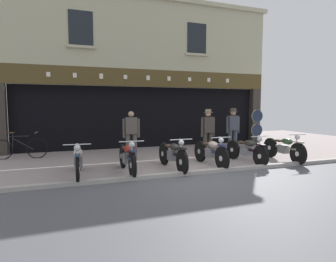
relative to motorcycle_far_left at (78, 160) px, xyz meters
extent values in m
cube|color=gray|center=(3.02, 4.10, -0.47)|extent=(23.46, 10.00, 0.08)
cube|color=#A49F97|center=(3.02, -0.82, -0.42)|extent=(23.46, 0.16, 0.18)
cube|color=black|center=(3.02, 6.40, 0.87)|extent=(10.55, 4.00, 2.60)
cube|color=#332D28|center=(-2.50, 4.28, 0.87)|extent=(0.44, 0.36, 2.60)
cube|color=#332D28|center=(8.53, 4.28, 0.87)|extent=(0.44, 0.36, 2.60)
cube|color=black|center=(3.02, 4.65, 1.00)|extent=(10.09, 0.03, 2.18)
cube|color=#4B3C1C|center=(3.02, 4.22, 2.52)|extent=(11.46, 0.24, 0.70)
cube|color=silver|center=(-0.81, 4.08, 2.52)|extent=(0.14, 0.03, 0.17)
cube|color=silver|center=(0.12, 4.08, 2.52)|extent=(0.14, 0.03, 0.18)
cube|color=silver|center=(1.11, 4.08, 2.52)|extent=(0.14, 0.03, 0.20)
cube|color=silver|center=(2.07, 4.08, 2.52)|extent=(0.14, 0.03, 0.17)
cube|color=silver|center=(3.02, 4.08, 2.52)|extent=(0.14, 0.03, 0.19)
cube|color=silver|center=(3.95, 4.08, 2.52)|extent=(0.14, 0.03, 0.18)
cube|color=silver|center=(4.92, 4.08, 2.52)|extent=(0.14, 0.03, 0.16)
cube|color=silver|center=(5.87, 4.08, 2.52)|extent=(0.14, 0.03, 0.18)
cube|color=silver|center=(6.84, 4.08, 2.52)|extent=(0.14, 0.03, 0.17)
cube|color=#ACA887|center=(3.02, 4.30, 4.30)|extent=(11.46, 0.40, 2.86)
cube|color=black|center=(0.39, 4.09, 4.30)|extent=(0.90, 0.02, 1.30)
cube|color=#ACA887|center=(0.39, 4.05, 3.60)|extent=(1.10, 0.12, 0.10)
cube|color=black|center=(5.25, 4.09, 4.30)|extent=(0.90, 0.02, 1.30)
cube|color=#ACA887|center=(5.25, 4.05, 3.60)|extent=(1.10, 0.12, 0.10)
cylinder|color=black|center=(-0.05, -0.68, -0.10)|extent=(0.11, 0.65, 0.65)
cylinder|color=silver|center=(-0.05, -0.68, -0.10)|extent=(0.11, 0.15, 0.14)
cylinder|color=black|center=(0.05, 0.73, -0.10)|extent=(0.12, 0.65, 0.65)
cylinder|color=silver|center=(0.05, 0.73, -0.10)|extent=(0.12, 0.15, 0.14)
cube|color=#21354B|center=(0.00, 0.02, 0.02)|extent=(0.16, 1.30, 0.07)
cube|color=slate|center=(0.00, 0.02, -0.05)|extent=(0.22, 0.33, 0.26)
ellipsoid|color=#A49E8F|center=(-0.01, -0.15, 0.22)|extent=(0.25, 0.47, 0.20)
ellipsoid|color=#38281E|center=(0.02, 0.28, 0.20)|extent=(0.22, 0.31, 0.10)
cube|color=#21354B|center=(-0.05, -0.68, 0.24)|extent=(0.12, 0.37, 0.04)
sphere|color=silver|center=(-0.04, -0.62, 0.40)|extent=(0.15, 0.15, 0.15)
cylinder|color=silver|center=(-0.04, -0.62, 0.48)|extent=(0.62, 0.07, 0.02)
cylinder|color=silver|center=(-0.04, -0.64, 0.19)|extent=(0.05, 0.25, 0.61)
cylinder|color=black|center=(1.23, -0.68, -0.09)|extent=(0.08, 0.68, 0.68)
cylinder|color=silver|center=(1.23, -0.68, -0.09)|extent=(0.10, 0.15, 0.15)
cylinder|color=black|center=(1.26, 0.66, -0.09)|extent=(0.09, 0.68, 0.68)
cylinder|color=silver|center=(1.26, 0.66, -0.09)|extent=(0.11, 0.15, 0.15)
cube|color=navy|center=(1.25, -0.01, 0.03)|extent=(0.09, 1.24, 0.07)
cube|color=slate|center=(1.25, -0.01, -0.04)|extent=(0.21, 0.32, 0.26)
ellipsoid|color=maroon|center=(1.24, -0.17, 0.23)|extent=(0.23, 0.46, 0.20)
ellipsoid|color=#38281E|center=(1.25, 0.23, 0.21)|extent=(0.20, 0.30, 0.10)
cube|color=navy|center=(1.23, -0.68, 0.27)|extent=(0.11, 0.36, 0.04)
sphere|color=silver|center=(1.24, -0.62, 0.41)|extent=(0.15, 0.15, 0.15)
cylinder|color=silver|center=(1.24, -0.62, 0.49)|extent=(0.62, 0.03, 0.02)
cylinder|color=silver|center=(1.24, -0.64, 0.20)|extent=(0.04, 0.26, 0.61)
cylinder|color=black|center=(2.54, -0.73, -0.09)|extent=(0.08, 0.68, 0.67)
cylinder|color=silver|center=(2.54, -0.73, -0.09)|extent=(0.10, 0.15, 0.15)
cylinder|color=black|center=(2.51, 0.63, -0.09)|extent=(0.09, 0.68, 0.67)
cylinder|color=silver|center=(2.51, 0.63, -0.09)|extent=(0.11, 0.15, 0.15)
cube|color=black|center=(2.52, -0.05, 0.03)|extent=(0.09, 1.25, 0.07)
cube|color=slate|center=(2.52, -0.05, -0.04)|extent=(0.21, 0.32, 0.26)
ellipsoid|color=black|center=(2.53, -0.21, 0.23)|extent=(0.23, 0.46, 0.20)
ellipsoid|color=#38281E|center=(2.52, 0.20, 0.21)|extent=(0.21, 0.30, 0.10)
cube|color=black|center=(2.54, -0.73, 0.27)|extent=(0.11, 0.36, 0.04)
sphere|color=silver|center=(2.54, -0.67, 0.41)|extent=(0.15, 0.15, 0.15)
cylinder|color=silver|center=(2.54, -0.67, 0.49)|extent=(0.62, 0.04, 0.02)
cylinder|color=silver|center=(2.54, -0.69, 0.20)|extent=(0.04, 0.24, 0.62)
cylinder|color=black|center=(3.77, -0.65, -0.09)|extent=(0.08, 0.67, 0.67)
cylinder|color=silver|center=(3.77, -0.65, -0.09)|extent=(0.10, 0.15, 0.15)
cylinder|color=black|center=(3.75, 0.66, -0.09)|extent=(0.09, 0.67, 0.67)
cylinder|color=silver|center=(3.75, 0.66, -0.09)|extent=(0.11, 0.15, 0.15)
cube|color=navy|center=(3.76, 0.01, 0.03)|extent=(0.09, 1.21, 0.07)
cube|color=slate|center=(3.76, 0.01, -0.04)|extent=(0.20, 0.32, 0.26)
ellipsoid|color=tan|center=(3.77, -0.15, 0.23)|extent=(0.23, 0.46, 0.20)
ellipsoid|color=#38281E|center=(3.76, 0.24, 0.21)|extent=(0.20, 0.30, 0.10)
cube|color=navy|center=(3.77, -0.65, 0.27)|extent=(0.10, 0.36, 0.04)
sphere|color=silver|center=(3.77, -0.59, 0.41)|extent=(0.15, 0.15, 0.15)
cylinder|color=silver|center=(3.77, -0.59, 0.49)|extent=(0.62, 0.03, 0.02)
cylinder|color=silver|center=(3.77, -0.61, 0.20)|extent=(0.04, 0.26, 0.61)
cylinder|color=black|center=(5.08, -0.64, -0.11)|extent=(0.10, 0.63, 0.63)
cylinder|color=silver|center=(5.08, -0.64, -0.11)|extent=(0.11, 0.14, 0.14)
cylinder|color=black|center=(5.01, 0.71, -0.11)|extent=(0.11, 0.64, 0.63)
cylinder|color=silver|center=(5.01, 0.71, -0.11)|extent=(0.12, 0.14, 0.14)
cube|color=black|center=(5.04, 0.04, 0.01)|extent=(0.13, 1.25, 0.07)
cube|color=slate|center=(5.04, 0.04, -0.06)|extent=(0.22, 0.33, 0.26)
ellipsoid|color=#252521|center=(5.05, -0.13, 0.21)|extent=(0.24, 0.47, 0.20)
ellipsoid|color=#38281E|center=(5.03, 0.28, 0.19)|extent=(0.21, 0.31, 0.10)
cube|color=black|center=(5.08, -0.64, 0.23)|extent=(0.12, 0.36, 0.04)
sphere|color=silver|center=(5.07, -0.58, 0.39)|extent=(0.15, 0.15, 0.15)
cylinder|color=silver|center=(5.07, -0.58, 0.47)|extent=(0.62, 0.05, 0.02)
cylinder|color=silver|center=(5.07, -0.60, 0.18)|extent=(0.05, 0.23, 0.62)
cylinder|color=black|center=(6.33, -0.79, -0.09)|extent=(0.11, 0.68, 0.67)
cylinder|color=silver|center=(6.33, -0.79, -0.09)|extent=(0.11, 0.15, 0.15)
cylinder|color=black|center=(6.41, 0.53, -0.09)|extent=(0.12, 0.68, 0.67)
cylinder|color=silver|center=(6.41, 0.53, -0.09)|extent=(0.12, 0.15, 0.15)
cube|color=gray|center=(6.37, -0.13, 0.03)|extent=(0.14, 1.22, 0.07)
cube|color=slate|center=(6.37, -0.13, -0.04)|extent=(0.22, 0.33, 0.26)
ellipsoid|color=#2C462A|center=(6.36, -0.29, 0.23)|extent=(0.25, 0.47, 0.20)
ellipsoid|color=#38281E|center=(6.39, 0.11, 0.21)|extent=(0.22, 0.31, 0.10)
cube|color=gray|center=(6.33, -0.79, 0.27)|extent=(0.12, 0.37, 0.04)
sphere|color=silver|center=(6.34, -0.73, 0.41)|extent=(0.15, 0.15, 0.15)
cylinder|color=silver|center=(6.34, -0.73, 0.49)|extent=(0.62, 0.06, 0.02)
cylinder|color=silver|center=(6.34, -0.75, 0.20)|extent=(0.05, 0.28, 0.60)
cylinder|color=#47423D|center=(1.85, 1.65, 0.02)|extent=(0.15, 0.15, 0.89)
cylinder|color=#47423D|center=(1.63, 1.67, 0.02)|extent=(0.15, 0.15, 0.89)
cube|color=#47423D|center=(1.74, 1.66, 0.72)|extent=(0.40, 0.26, 0.54)
cube|color=silver|center=(1.75, 1.78, 0.78)|extent=(0.14, 0.03, 0.30)
cube|color=brown|center=(1.75, 1.79, 0.77)|extent=(0.05, 0.02, 0.28)
cylinder|color=#47423D|center=(1.98, 1.64, 0.64)|extent=(0.09, 0.09, 0.62)
cylinder|color=#47423D|center=(1.51, 1.68, 0.64)|extent=(0.09, 0.09, 0.62)
sphere|color=#9E7A5B|center=(1.74, 1.66, 1.09)|extent=(0.19, 0.19, 0.19)
cylinder|color=#38332D|center=(4.56, 1.47, 0.01)|extent=(0.15, 0.15, 0.87)
cylinder|color=#38332D|center=(4.34, 1.45, 0.01)|extent=(0.15, 0.15, 0.87)
cube|color=#38332D|center=(4.45, 1.46, 0.70)|extent=(0.40, 0.25, 0.55)
cube|color=white|center=(4.44, 1.57, 0.77)|extent=(0.14, 0.03, 0.31)
cube|color=black|center=(4.44, 1.59, 0.75)|extent=(0.05, 0.02, 0.29)
cylinder|color=#38332D|center=(4.69, 1.48, 0.61)|extent=(0.09, 0.09, 0.65)
cylinder|color=#38332D|center=(4.22, 1.44, 0.61)|extent=(0.09, 0.09, 0.65)
sphere|color=tan|center=(4.45, 1.46, 1.08)|extent=(0.20, 0.20, 0.20)
cylinder|color=#7F705B|center=(4.45, 1.46, 1.14)|extent=(0.34, 0.34, 0.01)
cylinder|color=#7F705B|center=(4.45, 1.46, 1.19)|extent=(0.21, 0.21, 0.11)
cylinder|color=#3D424C|center=(5.96, 2.03, 0.01)|extent=(0.15, 0.15, 0.87)
cylinder|color=#3D424C|center=(5.74, 2.05, 0.01)|extent=(0.15, 0.15, 0.87)
cube|color=#3D424C|center=(5.85, 2.04, 0.70)|extent=(0.40, 0.25, 0.56)
cube|color=silver|center=(5.86, 2.15, 0.77)|extent=(0.14, 0.03, 0.31)
cube|color=brown|center=(5.86, 2.16, 0.76)|extent=(0.05, 0.02, 0.29)
cylinder|color=#3D424C|center=(6.09, 2.02, 0.63)|extent=(0.09, 0.09, 0.63)
cylinder|color=#3D424C|center=(5.62, 2.05, 0.63)|extent=(0.09, 0.09, 0.63)
sphere|color=tan|center=(5.85, 2.04, 1.10)|extent=(0.22, 0.22, 0.22)
cylinder|color=#4C4238|center=(5.85, 2.04, 1.16)|extent=(0.37, 0.37, 0.01)
cylinder|color=#4C4238|center=(5.85, 2.04, 1.22)|extent=(0.23, 0.23, 0.12)
cylinder|color=#232328|center=(7.64, 2.91, 0.43)|extent=(0.06, 0.06, 1.71)
cylinder|color=#192338|center=(7.64, 2.89, 0.92)|extent=(0.54, 0.03, 0.54)
torus|color=beige|center=(7.64, 2.91, 0.92)|extent=(0.57, 0.04, 0.57)
cylinder|color=#192338|center=(7.64, 2.89, 0.30)|extent=(0.54, 0.03, 0.54)
torus|color=beige|center=(7.64, 2.91, 0.30)|extent=(0.57, 0.04, 0.57)
cube|color=silver|center=(0.82, 4.50, 1.31)|extent=(0.70, 0.02, 0.94)
cube|color=#232328|center=(0.82, 4.48, 1.68)|extent=(0.70, 0.01, 0.20)
torus|color=black|center=(-1.21, 3.15, -0.10)|extent=(0.69, 0.11, 0.69)
torus|color=black|center=(-2.30, 3.27, -0.10)|extent=(0.69, 0.11, 0.69)
cylinder|color=black|center=(-1.65, 3.20, 0.08)|extent=(0.66, 0.11, 0.44)
cylinder|color=black|center=(-1.76, 3.21, 0.34)|extent=(0.60, 0.10, 0.03)
cylinder|color=black|center=(-1.95, 3.23, 0.20)|extent=(0.06, 0.04, 0.52)
ellipsoid|color=#332319|center=(-1.99, 3.24, 0.46)|extent=(0.25, 0.15, 0.06)
cylinder|color=silver|center=(-1.21, 3.15, 0.46)|extent=(0.08, 0.50, 0.02)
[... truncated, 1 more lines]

